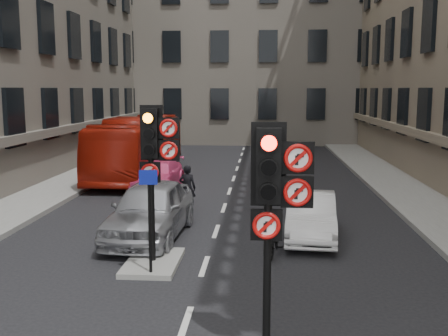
# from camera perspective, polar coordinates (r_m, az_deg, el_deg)

# --- Properties ---
(pavement_left) EXTENTS (3.00, 50.00, 0.16)m
(pavement_left) POSITION_cam_1_polar(r_m,az_deg,el_deg) (20.78, -20.03, -2.94)
(pavement_left) COLOR gray
(pavement_left) RESTS_ON ground
(pavement_right) EXTENTS (3.00, 50.00, 0.16)m
(pavement_right) POSITION_cam_1_polar(r_m,az_deg,el_deg) (19.85, 21.47, -3.54)
(pavement_right) COLOR gray
(pavement_right) RESTS_ON ground
(centre_island) EXTENTS (1.20, 2.00, 0.12)m
(centre_island) POSITION_cam_1_polar(r_m,az_deg,el_deg) (12.47, -7.72, -10.15)
(centre_island) COLOR gray
(centre_island) RESTS_ON ground
(building_far) EXTENTS (30.00, 14.00, 20.00)m
(building_far) POSITION_cam_1_polar(r_m,az_deg,el_deg) (44.95, 2.67, 16.20)
(building_far) COLOR slate
(building_far) RESTS_ON ground
(signal_near) EXTENTS (0.91, 0.40, 3.58)m
(signal_near) POSITION_cam_1_polar(r_m,az_deg,el_deg) (7.68, 5.48, -2.46)
(signal_near) COLOR black
(signal_near) RESTS_ON ground
(signal_far) EXTENTS (0.91, 0.40, 3.58)m
(signal_far) POSITION_cam_1_polar(r_m,az_deg,el_deg) (11.86, -7.57, 2.00)
(signal_far) COLOR black
(signal_far) RESTS_ON centre_island
(car_silver) EXTENTS (2.06, 4.67, 1.56)m
(car_silver) POSITION_cam_1_polar(r_m,az_deg,el_deg) (14.52, -8.01, -4.49)
(car_silver) COLOR #A4A6AC
(car_silver) RESTS_ON ground
(car_white) EXTENTS (1.58, 3.80, 1.22)m
(car_white) POSITION_cam_1_polar(r_m,az_deg,el_deg) (14.59, 9.42, -5.15)
(car_white) COLOR silver
(car_white) RESTS_ON ground
(car_pink) EXTENTS (1.86, 4.10, 1.17)m
(car_pink) POSITION_cam_1_polar(r_m,az_deg,el_deg) (21.45, -7.25, -0.77)
(car_pink) COLOR #E5437F
(car_pink) RESTS_ON ground
(bus_red) EXTENTS (2.41, 9.97, 2.77)m
(bus_red) POSITION_cam_1_polar(r_m,az_deg,el_deg) (24.87, -9.28, 2.34)
(bus_red) COLOR maroon
(bus_red) RESTS_ON ground
(motorcycle) EXTENTS (0.67, 1.62, 0.94)m
(motorcycle) POSITION_cam_1_polar(r_m,az_deg,el_deg) (13.04, 5.53, -7.36)
(motorcycle) COLOR black
(motorcycle) RESTS_ON ground
(motorcyclist) EXTENTS (0.61, 0.44, 1.56)m
(motorcyclist) POSITION_cam_1_polar(r_m,az_deg,el_deg) (17.54, -4.00, -2.17)
(motorcyclist) COLOR black
(motorcyclist) RESTS_ON ground
(info_sign) EXTENTS (0.39, 0.13, 2.25)m
(info_sign) POSITION_cam_1_polar(r_m,az_deg,el_deg) (11.26, -8.14, -4.21)
(info_sign) COLOR black
(info_sign) RESTS_ON centre_island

